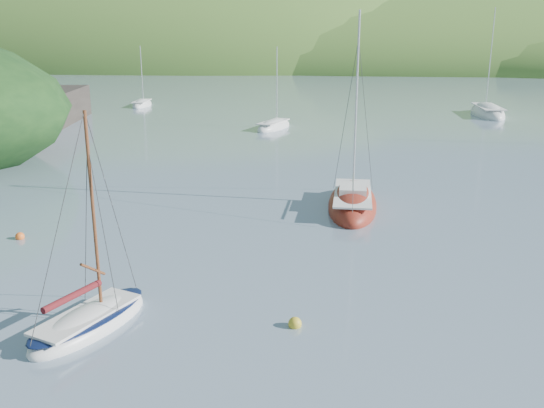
# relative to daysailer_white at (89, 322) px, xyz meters

# --- Properties ---
(ground) EXTENTS (700.00, 700.00, 0.00)m
(ground) POSITION_rel_daysailer_white_xyz_m (3.72, 0.01, -0.20)
(ground) COLOR slate
(ground) RESTS_ON ground
(shoreline_hills) EXTENTS (690.00, 135.00, 56.00)m
(shoreline_hills) POSITION_rel_daysailer_white_xyz_m (-5.95, 172.43, -0.20)
(shoreline_hills) COLOR #3E742C
(shoreline_hills) RESTS_ON ground
(daysailer_white) EXTENTS (3.64, 5.65, 8.16)m
(daysailer_white) POSITION_rel_daysailer_white_xyz_m (0.00, 0.00, 0.00)
(daysailer_white) COLOR white
(daysailer_white) RESTS_ON ground
(sloop_red) EXTENTS (2.88, 8.20, 12.11)m
(sloop_red) POSITION_rel_daysailer_white_xyz_m (8.98, 16.16, 0.03)
(sloop_red) COLOR #96361B
(sloop_red) RESTS_ON ground
(distant_sloop_a) EXTENTS (4.01, 6.70, 9.03)m
(distant_sloop_a) POSITION_rel_daysailer_white_xyz_m (0.40, 44.12, -0.04)
(distant_sloop_a) COLOR white
(distant_sloop_a) RESTS_ON ground
(distant_sloop_b) EXTENTS (3.81, 9.63, 13.52)m
(distant_sloop_b) POSITION_rel_daysailer_white_xyz_m (24.45, 57.40, 0.02)
(distant_sloop_b) COLOR white
(distant_sloop_b) RESTS_ON ground
(distant_sloop_c) EXTENTS (2.59, 6.12, 8.51)m
(distant_sloop_c) POSITION_rel_daysailer_white_xyz_m (-19.67, 60.07, -0.04)
(distant_sloop_c) COLOR white
(distant_sloop_c) RESTS_ON ground
(mooring_buoys) EXTENTS (15.11, 8.94, 0.48)m
(mooring_buoys) POSITION_rel_daysailer_white_xyz_m (0.71, 3.28, -0.08)
(mooring_buoys) COLOR gold
(mooring_buoys) RESTS_ON ground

